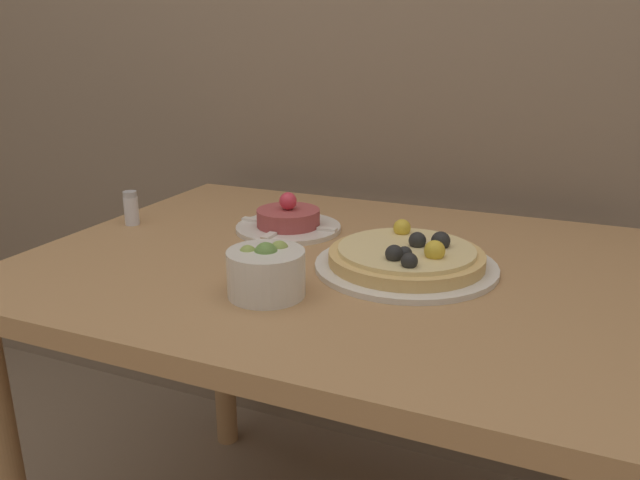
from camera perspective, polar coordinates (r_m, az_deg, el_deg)
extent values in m
cube|color=#AD7F51|center=(1.13, 0.97, -2.41)|extent=(1.07, 0.83, 0.03)
cylinder|color=#AD7F51|center=(1.78, -8.96, -8.01)|extent=(0.06, 0.06, 0.72)
cylinder|color=#AD7F51|center=(1.55, 23.28, -13.60)|extent=(0.06, 0.06, 0.72)
cylinder|color=silver|center=(1.08, 7.85, -2.38)|extent=(0.31, 0.31, 0.01)
cylinder|color=#DBB26B|center=(1.07, 7.88, -1.61)|extent=(0.27, 0.27, 0.02)
cylinder|color=beige|center=(1.07, 7.92, -0.89)|extent=(0.23, 0.23, 0.01)
sphere|color=black|center=(1.01, 6.79, -1.26)|extent=(0.03, 0.03, 0.03)
sphere|color=black|center=(1.02, 7.75, -1.25)|extent=(0.02, 0.02, 0.02)
sphere|color=gold|center=(1.03, 10.44, -0.97)|extent=(0.03, 0.03, 0.03)
sphere|color=black|center=(0.98, 8.17, -1.93)|extent=(0.03, 0.03, 0.03)
sphere|color=gold|center=(1.14, 7.51, 1.11)|extent=(0.03, 0.03, 0.03)
sphere|color=#387F33|center=(1.03, 10.34, -0.97)|extent=(0.03, 0.03, 0.03)
sphere|color=black|center=(1.08, 8.89, -0.06)|extent=(0.03, 0.03, 0.03)
sphere|color=black|center=(1.08, 10.97, -0.09)|extent=(0.03, 0.03, 0.03)
cylinder|color=silver|center=(1.28, -2.90, 1.11)|extent=(0.22, 0.22, 0.01)
cylinder|color=#A84747|center=(1.28, -2.92, 2.06)|extent=(0.13, 0.13, 0.03)
sphere|color=#E0384C|center=(1.27, -2.94, 3.59)|extent=(0.04, 0.04, 0.04)
cube|color=white|center=(1.25, 0.66, 1.01)|extent=(0.04, 0.02, 0.01)
cube|color=white|center=(1.36, -1.30, 2.42)|extent=(0.02, 0.04, 0.01)
cube|color=white|center=(1.32, -6.28, 1.87)|extent=(0.04, 0.02, 0.01)
cube|color=white|center=(1.21, -4.71, 0.38)|extent=(0.02, 0.04, 0.01)
cylinder|color=silver|center=(0.96, -4.94, -3.03)|extent=(0.12, 0.12, 0.07)
sphere|color=#8EA34C|center=(0.96, -3.73, -0.93)|extent=(0.03, 0.03, 0.03)
sphere|color=#8EA34C|center=(0.95, -6.62, -1.27)|extent=(0.03, 0.03, 0.03)
sphere|color=#668E42|center=(0.95, -4.96, -1.29)|extent=(0.04, 0.04, 0.04)
cylinder|color=silver|center=(1.37, -16.86, 2.58)|extent=(0.03, 0.03, 0.06)
cylinder|color=#B2B2B7|center=(1.37, -17.00, 4.03)|extent=(0.03, 0.03, 0.01)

